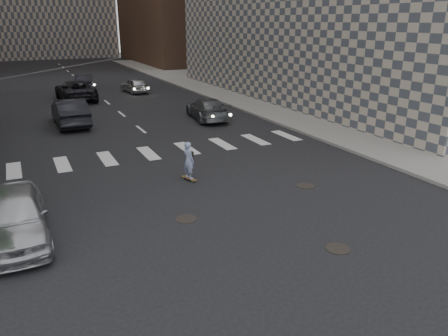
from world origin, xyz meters
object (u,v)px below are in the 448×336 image
(traffic_car_e, at_px, (84,82))
(traffic_car_b, at_px, (207,109))
(traffic_car_a, at_px, (70,112))
(traffic_car_d, at_px, (135,85))
(traffic_car_c, at_px, (75,91))
(skateboarder, at_px, (189,160))
(silver_sedan, at_px, (14,217))

(traffic_car_e, bearing_deg, traffic_car_b, 112.93)
(traffic_car_a, relative_size, traffic_car_e, 1.16)
(traffic_car_e, bearing_deg, traffic_car_d, 138.86)
(traffic_car_b, xyz_separation_m, traffic_car_e, (-5.22, 17.13, 0.02))
(traffic_car_c, distance_m, traffic_car_e, 6.19)
(skateboarder, height_order, traffic_car_a, traffic_car_a)
(skateboarder, bearing_deg, traffic_car_b, 45.70)
(silver_sedan, relative_size, traffic_car_b, 0.94)
(traffic_car_b, height_order, traffic_car_e, traffic_car_e)
(skateboarder, xyz_separation_m, silver_sedan, (-6.43, -2.61, -0.08))
(silver_sedan, distance_m, traffic_car_a, 15.26)
(silver_sedan, distance_m, traffic_car_e, 30.69)
(skateboarder, bearing_deg, traffic_car_e, 72.80)
(silver_sedan, relative_size, traffic_car_a, 0.90)
(silver_sedan, distance_m, traffic_car_c, 24.50)
(skateboarder, relative_size, traffic_car_d, 0.42)
(traffic_car_a, height_order, traffic_car_e, traffic_car_a)
(traffic_car_b, xyz_separation_m, traffic_car_d, (-1.42, 13.04, -0.05))
(traffic_car_c, bearing_deg, traffic_car_e, -106.48)
(traffic_car_b, distance_m, traffic_car_c, 13.02)
(traffic_car_e, bearing_deg, traffic_car_a, 84.47)
(silver_sedan, bearing_deg, traffic_car_b, 47.89)
(traffic_car_e, bearing_deg, traffic_car_c, 81.64)
(traffic_car_b, height_order, traffic_car_c, traffic_car_c)
(traffic_car_a, distance_m, traffic_car_c, 9.25)
(traffic_car_b, distance_m, traffic_car_d, 13.11)
(skateboarder, relative_size, traffic_car_c, 0.28)
(traffic_car_b, bearing_deg, traffic_car_c, -51.45)
(traffic_car_c, xyz_separation_m, traffic_car_d, (5.33, 1.91, -0.14))
(traffic_car_d, bearing_deg, traffic_car_b, 89.00)
(traffic_car_a, xyz_separation_m, traffic_car_b, (8.30, -2.01, -0.13))
(skateboarder, relative_size, silver_sedan, 0.36)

